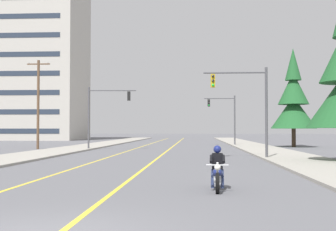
# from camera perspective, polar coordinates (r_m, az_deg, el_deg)

# --- Properties ---
(lane_stripe_center) EXTENTS (0.16, 100.00, 0.01)m
(lane_stripe_center) POSITION_cam_1_polar(r_m,az_deg,el_deg) (53.41, 0.68, -3.95)
(lane_stripe_center) COLOR yellow
(lane_stripe_center) RESTS_ON ground
(lane_stripe_left) EXTENTS (0.16, 100.00, 0.01)m
(lane_stripe_left) POSITION_cam_1_polar(r_m,az_deg,el_deg) (53.70, -3.18, -3.93)
(lane_stripe_left) COLOR yellow
(lane_stripe_left) RESTS_ON ground
(sidewalk_kerb_right) EXTENTS (4.40, 110.00, 0.14)m
(sidewalk_kerb_right) POSITION_cam_1_polar(r_m,az_deg,el_deg) (48.80, 11.30, -4.04)
(sidewalk_kerb_right) COLOR #9E998E
(sidewalk_kerb_right) RESTS_ON ground
(sidewalk_kerb_left) EXTENTS (4.40, 110.00, 0.14)m
(sidewalk_kerb_left) POSITION_cam_1_polar(r_m,az_deg,el_deg) (49.87, -10.77, -3.99)
(sidewalk_kerb_left) COLOR #9E998E
(sidewalk_kerb_left) RESTS_ON ground
(motorcycle_with_rider) EXTENTS (0.70, 2.19, 1.46)m
(motorcycle_with_rider) POSITION_cam_1_polar(r_m,az_deg,el_deg) (14.83, 6.34, -7.23)
(motorcycle_with_rider) COLOR black
(motorcycle_with_rider) RESTS_ON ground
(traffic_signal_near_right) EXTENTS (4.32, 0.39, 6.20)m
(traffic_signal_near_right) POSITION_cam_1_polar(r_m,az_deg,el_deg) (30.52, 10.26, 2.11)
(traffic_signal_near_right) COLOR #47474C
(traffic_signal_near_right) RESTS_ON ground
(traffic_signal_near_left) EXTENTS (4.73, 0.61, 6.20)m
(traffic_signal_near_left) POSITION_cam_1_polar(r_m,az_deg,el_deg) (44.30, -8.41, 0.92)
(traffic_signal_near_left) COLOR #47474C
(traffic_signal_near_left) RESTS_ON ground
(traffic_signal_mid_right) EXTENTS (3.85, 0.42, 6.20)m
(traffic_signal_mid_right) POSITION_cam_1_polar(r_m,az_deg,el_deg) (55.48, 7.45, 0.31)
(traffic_signal_mid_right) COLOR #47474C
(traffic_signal_mid_right) RESTS_ON ground
(utility_pole_left_near) EXTENTS (2.36, 0.26, 9.11)m
(utility_pole_left_near) POSITION_cam_1_polar(r_m,az_deg,el_deg) (47.39, -16.30, 1.64)
(utility_pole_left_near) COLOR brown
(utility_pole_left_near) RESTS_ON ground
(conifer_tree_right_verge_far) EXTENTS (5.16, 5.16, 11.36)m
(conifer_tree_right_verge_far) POSITION_cam_1_polar(r_m,az_deg,el_deg) (52.99, 15.77, 1.73)
(conifer_tree_right_verge_far) COLOR #423023
(conifer_tree_right_verge_far) RESTS_ON ground
(apartment_building_far_left_block) EXTENTS (23.11, 15.89, 31.44)m
(apartment_building_far_left_block) POSITION_cam_1_polar(r_m,az_deg,el_deg) (92.81, -17.96, 6.78)
(apartment_building_far_left_block) COLOR #B2ADA3
(apartment_building_far_left_block) RESTS_ON ground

